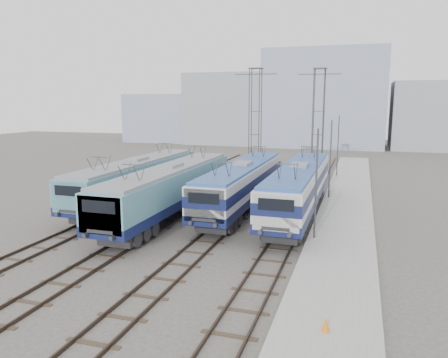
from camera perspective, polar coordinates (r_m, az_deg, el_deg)
ground at (r=28.03m, az=-6.71°, el=-7.78°), size 160.00×160.00×0.00m
platform at (r=33.38m, az=15.49°, el=-4.88°), size 4.00×70.00×0.30m
locomotive_far_left at (r=37.20m, az=-11.41°, el=0.16°), size 2.89×18.24×3.43m
locomotive_center_left at (r=32.41m, az=-7.11°, el=-1.08°), size 2.96×18.73×3.52m
locomotive_center_right at (r=34.44m, az=2.37°, el=-0.40°), size 2.84×17.96×3.38m
locomotive_far_right at (r=33.17m, az=9.72°, el=-0.83°), size 2.93×18.55×3.49m
catenary_tower_west at (r=47.63m, az=4.08°, el=7.78°), size 4.50×1.20×12.00m
catenary_tower_east at (r=48.54m, az=12.19°, el=7.62°), size 4.50×1.20×12.00m
mast_front at (r=26.89m, az=11.93°, el=-1.00°), size 0.12×0.12×7.00m
mast_mid at (r=38.70m, az=13.70°, el=2.30°), size 0.12×0.12×7.00m
mast_rear at (r=50.60m, az=14.65°, el=4.04°), size 0.12×0.12×7.00m
safety_cone at (r=17.15m, az=13.14°, el=-18.02°), size 0.30×0.30×0.55m
building_west at (r=89.86m, az=1.30°, el=9.13°), size 18.00×12.00×14.00m
building_center at (r=86.57m, az=13.01°, el=10.16°), size 22.00×14.00×18.00m
building_east at (r=87.29m, az=26.24°, el=7.42°), size 16.00×12.00×12.00m
building_far_west at (r=95.62m, az=-8.04°, el=7.90°), size 14.00×10.00×10.00m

